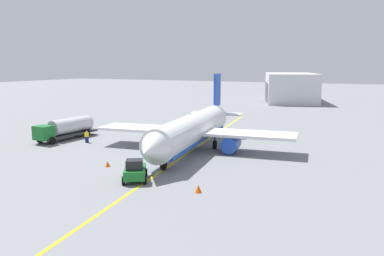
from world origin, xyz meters
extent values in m
plane|color=slate|center=(0.00, 0.00, 0.00)|extent=(400.00, 400.00, 0.00)
cylinder|color=white|center=(0.00, 0.00, 2.89)|extent=(24.05, 7.08, 3.77)
cube|color=#1E47B7|center=(0.00, 0.00, 1.85)|extent=(22.65, 6.22, 1.06)
cone|color=white|center=(13.07, 1.86, 2.89)|extent=(3.78, 4.05, 3.62)
cone|color=white|center=(-13.72, -1.95, 3.26)|extent=(5.02, 3.83, 3.21)
cube|color=#1E47B7|center=(-13.07, -1.86, 7.17)|extent=(3.22, 0.81, 5.20)
cube|color=white|center=(-13.07, -1.86, 3.29)|extent=(3.56, 8.65, 0.24)
cube|color=white|center=(-0.99, -0.14, 2.42)|extent=(8.50, 27.08, 0.36)
cylinder|color=#1E47B7|center=(-0.93, 5.12, 1.17)|extent=(3.46, 2.53, 2.10)
cylinder|color=#1E47B7|center=(0.53, -5.18, 1.17)|extent=(3.46, 2.53, 2.10)
cylinder|color=#4C4C51|center=(9.80, 1.39, 1.15)|extent=(0.24, 0.24, 1.20)
cylinder|color=black|center=(9.80, 1.39, 0.55)|extent=(1.15, 0.55, 1.10)
cylinder|color=#4C4C51|center=(-2.35, 2.29, 1.15)|extent=(0.24, 0.24, 1.20)
cylinder|color=black|center=(-2.35, 2.29, 0.55)|extent=(1.15, 0.55, 1.10)
cylinder|color=#4C4C51|center=(-1.61, -2.86, 1.15)|extent=(0.24, 0.24, 1.20)
cylinder|color=black|center=(-1.61, -2.86, 0.55)|extent=(1.15, 0.55, 1.10)
cube|color=#2D2D33|center=(1.03, -20.52, 0.70)|extent=(10.23, 2.95, 0.30)
cube|color=#196B28|center=(5.69, -20.72, 1.65)|extent=(2.11, 2.49, 2.00)
cube|color=black|center=(6.59, -20.77, 2.05)|extent=(0.25, 2.01, 0.90)
cylinder|color=silver|center=(0.43, -20.49, 2.00)|extent=(7.43, 2.63, 2.30)
cylinder|color=black|center=(5.35, -19.46, 0.55)|extent=(1.11, 0.40, 1.10)
cylinder|color=black|center=(5.23, -21.96, 0.55)|extent=(1.11, 0.40, 1.10)
cylinder|color=black|center=(-1.48, -19.15, 0.55)|extent=(1.11, 0.40, 1.10)
cylinder|color=black|center=(-1.59, -21.65, 0.55)|extent=(1.11, 0.40, 1.10)
cube|color=#196B28|center=(14.33, 0.82, 0.85)|extent=(4.12, 3.58, 0.90)
cube|color=black|center=(14.76, 1.08, 1.75)|extent=(2.03, 2.09, 0.90)
cylinder|color=black|center=(13.73, -0.71, 0.40)|extent=(0.84, 0.67, 0.80)
cylinder|color=black|center=(12.70, 1.00, 0.40)|extent=(0.84, 0.67, 0.80)
cylinder|color=black|center=(15.96, 0.64, 0.40)|extent=(0.84, 0.67, 0.80)
cylinder|color=black|center=(14.92, 2.35, 0.40)|extent=(0.84, 0.67, 0.80)
cube|color=navy|center=(2.08, -16.04, 0.42)|extent=(0.53, 0.47, 0.85)
cube|color=yellow|center=(2.08, -16.04, 1.15)|extent=(0.62, 0.53, 0.60)
sphere|color=tan|center=(2.08, -16.04, 1.59)|extent=(0.24, 0.24, 0.24)
cone|color=#F2590F|center=(11.44, -4.84, 0.32)|extent=(0.57, 0.57, 0.63)
cone|color=#F2590F|center=(14.85, 7.89, 0.35)|extent=(0.63, 0.63, 0.70)
cube|color=silver|center=(-74.36, -2.84, 4.30)|extent=(29.05, 21.19, 8.61)
cube|color=#4C515B|center=(-72.25, -9.62, 3.01)|extent=(17.45, 5.56, 5.68)
cube|color=yellow|center=(0.00, 0.00, 0.01)|extent=(71.16, 10.39, 0.01)
camera|label=1|loc=(44.12, 21.60, 11.17)|focal=35.61mm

